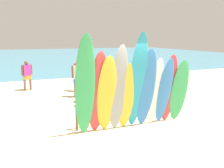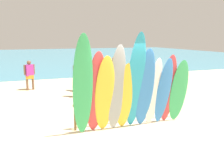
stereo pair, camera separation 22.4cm
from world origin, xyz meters
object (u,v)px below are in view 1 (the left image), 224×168
Objects in this scene: surfboard_red_1 at (98,93)px; surfboard_green_10 at (179,91)px; beachgoer_midbeach at (78,73)px; surfboard_blue_6 at (146,89)px; beachgoer_by_water at (89,80)px; surfboard_blue_8 at (165,91)px; surfboard_yellow_2 at (107,95)px; beach_chair_red at (166,94)px; surfboard_teal_5 at (137,82)px; beachgoer_strolling at (27,73)px; surfboard_grey_3 at (118,89)px; surfboard_white_7 at (155,92)px; surfboard_green_0 at (85,87)px; surfboard_yellow_4 at (127,96)px; surfboard_red_9 at (169,89)px; beachgoer_photographing at (79,76)px; beachgoer_near_rack at (111,68)px; surfboard_rack at (129,104)px.

surfboard_green_10 is at bearing -4.78° from surfboard_red_1.
surfboard_green_10 is at bearing -11.28° from beachgoer_midbeach.
surfboard_blue_6 is (1.46, -0.09, 0.03)m from surfboard_red_1.
surfboard_red_1 is 1.45× the size of beachgoer_by_water.
surfboard_red_1 is 1.11× the size of surfboard_blue_8.
surfboard_yellow_2 is 2.71× the size of beach_chair_red.
surfboard_blue_8 is at bearing -5.50° from surfboard_red_1.
beachgoer_strolling is (-2.55, 6.87, -0.54)m from surfboard_teal_5.
surfboard_grey_3 reaches higher than surfboard_red_1.
surfboard_white_7 is at bearing 2.02° from surfboard_grey_3.
beach_chair_red is at bearing 49.70° from surfboard_blue_6.
surfboard_red_1 is at bearing 22.32° from surfboard_green_0.
surfboard_yellow_4 is 1.48m from surfboard_red_9.
beachgoer_photographing is 3.84m from beachgoer_near_rack.
surfboard_red_1 is 1.43× the size of beachgoer_photographing.
beachgoer_midbeach is 1.07× the size of beachgoer_strolling.
beachgoer_by_water is at bearing 135.42° from beach_chair_red.
beachgoer_near_rack reaches higher than beachgoer_strolling.
surfboard_blue_6 is 1.62× the size of beachgoer_strolling.
surfboard_rack is 0.82m from surfboard_blue_6.
surfboard_green_0 is 3.39× the size of beach_chair_red.
surfboard_yellow_4 is at bearing -160.93° from beach_chair_red.
surfboard_blue_8 is (0.68, 0.06, -0.15)m from surfboard_blue_6.
surfboard_yellow_2 is at bearing 11.73° from surfboard_green_0.
surfboard_green_0 is 8.11m from beachgoer_near_rack.
surfboard_teal_5 is at bearing -43.96° from beachgoer_near_rack.
surfboard_yellow_2 is 0.63m from surfboard_yellow_4.
beach_chair_red is at bearing 6.64° from beachgoer_midbeach.
surfboard_red_9 is 5.65m from beachgoer_midbeach.
beachgoer_midbeach is (-1.25, 5.54, -0.12)m from surfboard_blue_8.
surfboard_red_1 reaches higher than beachgoer_near_rack.
surfboard_blue_8 is at bearing -16.74° from beachgoer_midbeach.
surfboard_green_10 is at bearing 1.93° from surfboard_yellow_4.
beachgoer_strolling is (-1.02, 6.86, -0.52)m from surfboard_green_0.
surfboard_teal_5 reaches higher than surfboard_yellow_2.
surfboard_green_0 reaches higher than surfboard_white_7.
beachgoer_near_rack is (2.10, 6.68, 0.26)m from surfboard_rack.
surfboard_yellow_4 reaches higher than surfboard_rack.
surfboard_rack is 2.77m from beach_chair_red.
beachgoer_photographing reaches higher than beachgoer_near_rack.
surfboard_green_10 is 2.44× the size of beach_chair_red.
surfboard_blue_8 reaches higher than beach_chair_red.
surfboard_yellow_4 is 1.35× the size of beachgoer_strolling.
surfboard_white_7 is at bearing 13.87° from surfboard_teal_5.
beachgoer_strolling is at bearing 113.52° from surfboard_blue_8.
surfboard_red_1 is at bearing -177.82° from surfboard_blue_6.
surfboard_yellow_4 is 5.52m from beachgoer_midbeach.
beachgoer_photographing is at bearing 102.68° from surfboard_teal_5.
beachgoer_by_water is at bearing -31.96° from beachgoer_midbeach.
surfboard_green_0 is 2.76m from surfboard_red_9.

